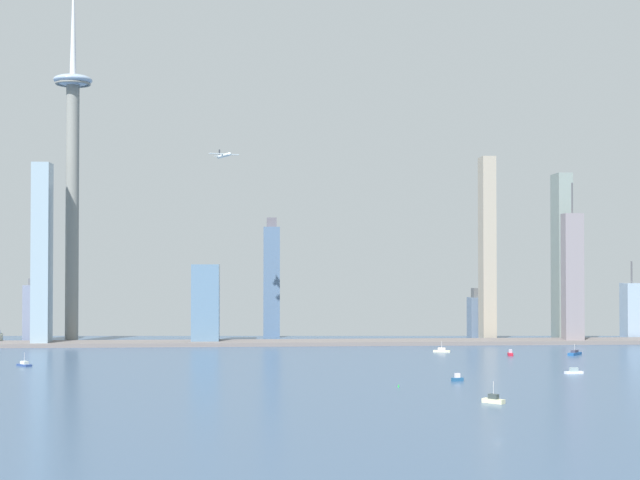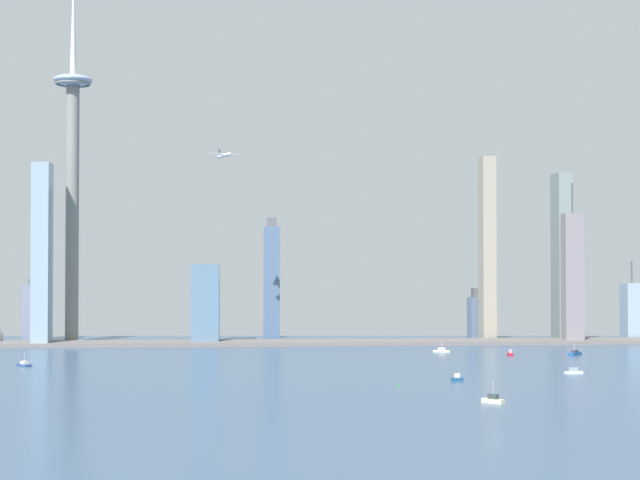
{
  "view_description": "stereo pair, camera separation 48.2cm",
  "coord_description": "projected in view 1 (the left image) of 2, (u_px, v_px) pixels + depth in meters",
  "views": [
    {
      "loc": [
        -103.88,
        -415.34,
        76.78
      ],
      "look_at": [
        -44.91,
        492.87,
        96.55
      ],
      "focal_mm": 54.76,
      "sensor_mm": 36.0,
      "label": 1
    },
    {
      "loc": [
        -103.4,
        -415.37,
        76.78
      ],
      "look_at": [
        -44.91,
        492.87,
        96.55
      ],
      "focal_mm": 54.76,
      "sensor_mm": 36.0,
      "label": 2
    }
  ],
  "objects": [
    {
      "name": "ground_plane",
      "position": [
        498.0,
        439.0,
        419.43
      ],
      "size": [
        6000.0,
        6000.0,
        0.0
      ],
      "primitive_type": "plane",
      "color": "#3B5474"
    },
    {
      "name": "waterfront_pier",
      "position": [
        369.0,
        342.0,
        901.28
      ],
      "size": [
        810.4,
        42.14,
        3.46
      ],
      "primitive_type": "cube",
      "color": "slate",
      "rests_on": "ground"
    },
    {
      "name": "observation_tower",
      "position": [
        73.0,
        160.0,
        916.58
      ],
      "size": [
        36.17,
        36.17,
        370.56
      ],
      "color": "gray",
      "rests_on": "ground"
    },
    {
      "name": "skyscraper_0",
      "position": [
        632.0,
        311.0,
        955.15
      ],
      "size": [
        16.53,
        22.03,
        76.78
      ],
      "color": "#91A8C1",
      "rests_on": "ground"
    },
    {
      "name": "skyscraper_1",
      "position": [
        42.0,
        254.0,
        880.67
      ],
      "size": [
        15.6,
        21.67,
        165.83
      ],
      "color": "#8CA4B4",
      "rests_on": "ground"
    },
    {
      "name": "skyscraper_2",
      "position": [
        272.0,
        280.0,
        984.6
      ],
      "size": [
        16.45,
        15.08,
        120.82
      ],
      "color": "slate",
      "rests_on": "ground"
    },
    {
      "name": "skyscraper_3",
      "position": [
        562.0,
        257.0,
        949.25
      ],
      "size": [
        13.87,
        27.82,
        162.14
      ],
      "color": "gray",
      "rests_on": "ground"
    },
    {
      "name": "skyscraper_4",
      "position": [
        37.0,
        312.0,
        929.96
      ],
      "size": [
        20.55,
        27.28,
        60.42
      ],
      "color": "slate",
      "rests_on": "ground"
    },
    {
      "name": "skyscraper_5",
      "position": [
        487.0,
        248.0,
        950.6
      ],
      "size": [
        12.92,
        23.07,
        178.6
      ],
      "color": "#9D9381",
      "rests_on": "ground"
    },
    {
      "name": "skyscraper_6",
      "position": [
        477.0,
        315.0,
        984.36
      ],
      "size": [
        17.08,
        22.66,
        49.52
      ],
      "color": "slate",
      "rests_on": "ground"
    },
    {
      "name": "skyscraper_8",
      "position": [
        206.0,
        304.0,
        900.54
      ],
      "size": [
        25.28,
        24.37,
        73.81
      ],
      "color": "slate",
      "rests_on": "ground"
    },
    {
      "name": "skyscraper_9",
      "position": [
        573.0,
        278.0,
        909.5
      ],
      "size": [
        17.49,
        15.01,
        150.13
      ],
      "color": "gray",
      "rests_on": "ground"
    },
    {
      "name": "boat_0",
      "position": [
        457.0,
        378.0,
        622.91
      ],
      "size": [
        8.09,
        3.96,
        5.11
      ],
      "rotation": [
        0.0,
        0.0,
        3.36
      ],
      "color": "navy",
      "rests_on": "ground"
    },
    {
      "name": "boat_1",
      "position": [
        493.0,
        400.0,
        526.57
      ],
      "size": [
        11.65,
        11.73,
        11.86
      ],
      "rotation": [
        0.0,
        0.0,
        2.35
      ],
      "color": "beige",
      "rests_on": "ground"
    },
    {
      "name": "boat_3",
      "position": [
        24.0,
        364.0,
        713.75
      ],
      "size": [
        13.15,
        13.64,
        9.8
      ],
      "rotation": [
        0.0,
        0.0,
        2.32
      ],
      "color": "navy",
      "rests_on": "ground"
    },
    {
      "name": "boat_4",
      "position": [
        510.0,
        353.0,
        791.58
      ],
      "size": [
        5.32,
        10.03,
        5.09
      ],
      "rotation": [
        0.0,
        0.0,
        4.55
      ],
      "color": "#B4182A",
      "rests_on": "ground"
    },
    {
      "name": "boat_5",
      "position": [
        574.0,
        371.0,
        665.3
      ],
      "size": [
        13.13,
        5.74,
        4.1
      ],
      "rotation": [
        0.0,
        0.0,
        0.17
      ],
      "color": "white",
      "rests_on": "ground"
    },
    {
      "name": "boat_6",
      "position": [
        575.0,
        353.0,
        796.75
      ],
      "size": [
        15.28,
        16.6,
        9.0
      ],
      "rotation": [
        0.0,
        0.0,
        4.0
      ],
      "color": "#1C4E8F",
      "rests_on": "ground"
    },
    {
      "name": "boat_7",
      "position": [
        442.0,
        350.0,
        822.64
      ],
      "size": [
        14.96,
        8.71,
        9.14
      ],
      "rotation": [
        0.0,
        0.0,
        2.89
      ],
      "color": "beige",
      "rests_on": "ground"
    },
    {
      "name": "channel_buoy_0",
      "position": [
        399.0,
        386.0,
        593.71
      ],
      "size": [
        1.16,
        1.16,
        1.84
      ],
      "primitive_type": "cone",
      "color": "green",
      "rests_on": "ground"
    },
    {
      "name": "airplane",
      "position": [
        224.0,
        155.0,
        860.51
      ],
      "size": [
        26.61,
        27.88,
        7.89
      ],
      "rotation": [
        0.0,
        0.0,
        5.11
      ],
      "color": "silver"
    }
  ]
}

